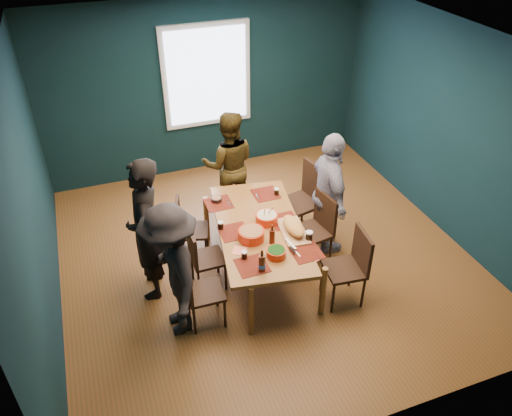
{
  "coord_description": "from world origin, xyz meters",
  "views": [
    {
      "loc": [
        -1.8,
        -4.59,
        4.17
      ],
      "look_at": [
        -0.22,
        -0.27,
        0.98
      ],
      "focal_mm": 35.0,
      "sensor_mm": 36.0,
      "label": 1
    }
  ],
  "objects": [
    {
      "name": "small_bowl",
      "position": [
        -0.49,
        0.39,
        0.75
      ],
      "size": [
        0.13,
        0.13,
        0.06
      ],
      "color": "black",
      "rests_on": "dining_table"
    },
    {
      "name": "napkin_b",
      "position": [
        -0.53,
        -0.62,
        0.72
      ],
      "size": [
        0.2,
        0.2,
        0.0
      ],
      "primitive_type": "cube",
      "rotation": [
        0.0,
        0.0,
        -0.56
      ],
      "color": "#FC7C6A",
      "rests_on": "dining_table"
    },
    {
      "name": "chair_left_mid",
      "position": [
        -0.89,
        -0.26,
        0.48
      ],
      "size": [
        0.38,
        0.38,
        0.83
      ],
      "rotation": [
        0.0,
        0.0,
        0.0
      ],
      "color": "black",
      "rests_on": "floor"
    },
    {
      "name": "beer_bottle_b",
      "position": [
        -0.15,
        -0.61,
        0.81
      ],
      "size": [
        0.06,
        0.06,
        0.24
      ],
      "color": "#43170C",
      "rests_on": "dining_table"
    },
    {
      "name": "dining_table",
      "position": [
        -0.18,
        -0.28,
        0.65
      ],
      "size": [
        1.24,
        2.01,
        0.72
      ],
      "rotation": [
        0.0,
        0.0,
        -0.17
      ],
      "color": "brown",
      "rests_on": "floor"
    },
    {
      "name": "cutting_board",
      "position": [
        0.14,
        -0.51,
        0.78
      ],
      "size": [
        0.34,
        0.67,
        0.15
      ],
      "rotation": [
        0.0,
        0.0,
        -0.11
      ],
      "color": "tan",
      "rests_on": "dining_table"
    },
    {
      "name": "chair_right_mid",
      "position": [
        0.59,
        -0.27,
        0.54
      ],
      "size": [
        0.48,
        0.48,
        0.93
      ],
      "rotation": [
        0.0,
        0.0,
        0.16
      ],
      "color": "black",
      "rests_on": "floor"
    },
    {
      "name": "person_far_left",
      "position": [
        -1.43,
        -0.11,
        0.86
      ],
      "size": [
        0.52,
        0.7,
        1.73
      ],
      "primitive_type": "imported",
      "rotation": [
        0.0,
        0.0,
        4.52
      ],
      "color": "black",
      "rests_on": "floor"
    },
    {
      "name": "chair_right_near",
      "position": [
        0.64,
        -1.02,
        0.54
      ],
      "size": [
        0.46,
        0.46,
        0.92
      ],
      "rotation": [
        0.0,
        0.0,
        -0.11
      ],
      "color": "black",
      "rests_on": "floor"
    },
    {
      "name": "cola_glass_b",
      "position": [
        0.25,
        -0.7,
        0.78
      ],
      "size": [
        0.08,
        0.08,
        0.11
      ],
      "color": "black",
      "rests_on": "dining_table"
    },
    {
      "name": "napkin_a",
      "position": [
        0.15,
        -0.21,
        0.72
      ],
      "size": [
        0.13,
        0.13,
        0.0
      ],
      "primitive_type": "cube",
      "rotation": [
        0.0,
        0.0,
        0.0
      ],
      "color": "#FC7C6A",
      "rests_on": "dining_table"
    },
    {
      "name": "bowl_dumpling",
      "position": [
        -0.07,
        -0.23,
        0.77
      ],
      "size": [
        0.26,
        0.26,
        0.24
      ],
      "color": "red",
      "rests_on": "dining_table"
    },
    {
      "name": "chair_left_far",
      "position": [
        -0.92,
        0.34,
        0.48
      ],
      "size": [
        0.47,
        0.47,
        0.83
      ],
      "rotation": [
        0.0,
        0.0,
        -0.3
      ],
      "color": "black",
      "rests_on": "floor"
    },
    {
      "name": "person_near_left",
      "position": [
        -1.3,
        -0.77,
        0.78
      ],
      "size": [
        0.6,
        1.02,
        1.56
      ],
      "primitive_type": "imported",
      "rotation": [
        0.0,
        0.0,
        4.73
      ],
      "color": "black",
      "rests_on": "floor"
    },
    {
      "name": "beer_bottle_a",
      "position": [
        -0.42,
        -1.0,
        0.82
      ],
      "size": [
        0.08,
        0.08,
        0.28
      ],
      "color": "#43170C",
      "rests_on": "dining_table"
    },
    {
      "name": "chair_right_far",
      "position": [
        0.71,
        0.33,
        0.58
      ],
      "size": [
        0.54,
        0.54,
        1.0
      ],
      "rotation": [
        0.0,
        0.0,
        0.22
      ],
      "color": "black",
      "rests_on": "floor"
    },
    {
      "name": "napkin_c",
      "position": [
        0.21,
        -0.98,
        0.72
      ],
      "size": [
        0.17,
        0.17,
        0.0
      ],
      "primitive_type": "cube",
      "rotation": [
        0.0,
        0.0,
        0.26
      ],
      "color": "#FC7C6A",
      "rests_on": "dining_table"
    },
    {
      "name": "room",
      "position": [
        0.0,
        0.27,
        1.37
      ],
      "size": [
        5.01,
        5.01,
        2.71
      ],
      "color": "brown",
      "rests_on": "ground"
    },
    {
      "name": "person_right",
      "position": [
        0.81,
        -0.09,
        0.81
      ],
      "size": [
        0.51,
        0.99,
        1.63
      ],
      "primitive_type": "imported",
      "rotation": [
        0.0,
        0.0,
        1.45
      ],
      "color": "white",
      "rests_on": "floor"
    },
    {
      "name": "cola_glass_c",
      "position": [
        0.26,
        0.27,
        0.77
      ],
      "size": [
        0.06,
        0.06,
        0.09
      ],
      "color": "black",
      "rests_on": "dining_table"
    },
    {
      "name": "cola_glass_d",
      "position": [
        -0.61,
        -0.17,
        0.77
      ],
      "size": [
        0.07,
        0.07,
        0.1
      ],
      "color": "black",
      "rests_on": "dining_table"
    },
    {
      "name": "cola_glass_a",
      "position": [
        -0.53,
        -0.75,
        0.77
      ],
      "size": [
        0.07,
        0.07,
        0.09
      ],
      "color": "black",
      "rests_on": "dining_table"
    },
    {
      "name": "bowl_herbs",
      "position": [
        -0.2,
        -0.84,
        0.77
      ],
      "size": [
        0.21,
        0.21,
        0.09
      ],
      "color": "red",
      "rests_on": "dining_table"
    },
    {
      "name": "bowl_salad",
      "position": [
        -0.35,
        -0.47,
        0.78
      ],
      "size": [
        0.29,
        0.29,
        0.12
      ],
      "color": "red",
      "rests_on": "dining_table"
    },
    {
      "name": "person_back",
      "position": [
        -0.1,
        1.11,
        0.77
      ],
      "size": [
        0.87,
        0.76,
        1.54
      ],
      "primitive_type": "imported",
      "rotation": [
        0.0,
        0.0,
        2.88
      ],
      "color": "black",
      "rests_on": "floor"
    },
    {
      "name": "chair_left_near",
      "position": [
        -1.07,
        -0.79,
        0.5
      ],
      "size": [
        0.4,
        0.4,
        0.85
      ],
      "rotation": [
        0.0,
        0.0,
        -0.03
      ],
      "color": "black",
      "rests_on": "floor"
    }
  ]
}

